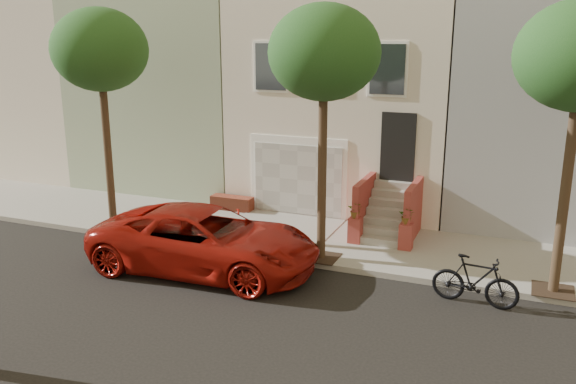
% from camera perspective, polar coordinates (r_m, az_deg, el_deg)
% --- Properties ---
extents(ground, '(90.00, 90.00, 0.00)m').
position_cam_1_polar(ground, '(12.59, -7.19, -12.22)').
color(ground, black).
rests_on(ground, ground).
extents(sidewalk, '(40.00, 3.70, 0.15)m').
position_cam_1_polar(sidewalk, '(17.04, 1.56, -4.42)').
color(sidewalk, gray).
rests_on(sidewalk, ground).
extents(house_row, '(33.10, 11.70, 7.00)m').
position_cam_1_polar(house_row, '(21.75, 7.09, 9.35)').
color(house_row, beige).
rests_on(house_row, sidewalk).
extents(tree_left, '(2.70, 2.57, 6.30)m').
position_cam_1_polar(tree_left, '(17.57, -17.60, 12.75)').
color(tree_left, '#2D2116').
rests_on(tree_left, sidewalk).
extents(tree_mid, '(2.70, 2.57, 6.30)m').
position_cam_1_polar(tree_mid, '(14.38, 3.47, 13.06)').
color(tree_mid, '#2D2116').
rests_on(tree_mid, sidewalk).
extents(pickup_truck, '(5.81, 2.89, 1.58)m').
position_cam_1_polar(pickup_truck, '(14.86, -7.94, -4.60)').
color(pickup_truck, maroon).
rests_on(pickup_truck, ground).
extents(motorcycle, '(1.90, 0.70, 1.11)m').
position_cam_1_polar(motorcycle, '(13.60, 17.52, -8.12)').
color(motorcycle, black).
rests_on(motorcycle, ground).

